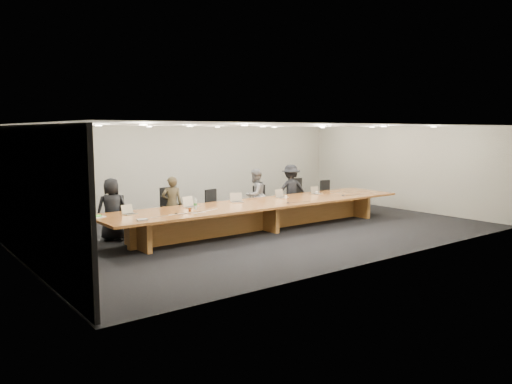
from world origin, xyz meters
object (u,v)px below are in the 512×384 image
Objects in this scene: paper_cup_far at (317,193)px; person_d at (291,190)px; chair_far_right at (329,195)px; laptop_b at (192,202)px; chair_mid_left at (216,207)px; laptop_e at (317,190)px; av_box at (142,220)px; person_a at (112,209)px; conference_table at (263,211)px; mic_center at (288,203)px; person_b at (172,204)px; laptop_c at (237,198)px; chair_far_left at (116,218)px; water_bottle at (195,204)px; chair_mid_right at (263,202)px; laptop_a at (130,209)px; chair_right at (299,196)px; paper_cup_near at (286,197)px; chair_left at (173,209)px; mic_right at (343,195)px; person_c at (255,195)px; laptop_d at (282,193)px; mic_left at (176,214)px; amber_mug at (190,209)px.

person_d is at bearing 103.69° from paper_cup_far.
chair_far_right is 2.89× the size of laptop_b.
chair_mid_left is at bearing 17.96° from laptop_b.
av_box is (-6.12, -0.95, -0.10)m from laptop_e.
conference_table is at bearing 172.45° from person_a.
person_b is at bearing 144.61° from mic_center.
chair_far_right is 5.91m from person_b.
laptop_c is at bearing -15.33° from laptop_b.
chair_far_left is 4.98× the size of av_box.
water_bottle is (-4.16, -1.20, 0.07)m from person_d.
laptop_a is at bearing -169.91° from chair_mid_right.
chair_right is 4.62× the size of water_bottle.
paper_cup_near is at bearing -20.56° from laptop_b.
chair_mid_left is at bearing -6.05° from chair_left.
chair_left reaches higher than mic_right.
laptop_a is at bearing 165.68° from laptop_b.
person_c is 7.11× the size of av_box.
chair_mid_right reaches higher than mic_right.
av_box is (-0.11, -0.91, -0.10)m from laptop_a.
chair_far_right reaches higher than laptop_a.
chair_right is 3.69× the size of laptop_d.
person_a is (-3.68, 1.27, 0.24)m from conference_table.
person_c is (-1.89, -0.18, 0.20)m from chair_right.
laptop_c reaches higher than water_bottle.
person_d reaches higher than person_c.
chair_mid_left is 2.65m from mic_left.
person_c is at bearing -178.92° from chair_far_right.
chair_left is at bearing 77.29° from amber_mug.
mic_center is (4.17, 0.05, -0.00)m from av_box.
person_a reaches higher than water_bottle.
person_d is at bearing 23.00° from av_box.
av_box is at bearing -163.40° from chair_mid_left.
mic_left is at bearing -173.19° from paper_cup_far.
laptop_a is 3.09m from laptop_c.
person_d is at bearing 15.91° from chair_far_left.
mic_center is at bearing -24.36° from laptop_c.
mic_right is at bearing -42.73° from chair_mid_right.
amber_mug is 1.00× the size of paper_cup_far.
chair_right is 3.27× the size of laptop_b.
chair_far_left reaches higher than laptop_c.
person_a is at bearing 165.79° from chair_mid_left.
chair_mid_left is 2.77m from person_d.
chair_left is 4.05× the size of laptop_a.
chair_left is 3.76× the size of laptop_d.
laptop_c is at bearing -9.46° from laptop_a.
person_c reaches higher than laptop_d.
mic_center is at bearing -8.52° from amber_mug.
laptop_b reaches higher than laptop_c.
laptop_b is (-2.58, -0.75, 0.11)m from person_c.
chair_mid_left is 4.75× the size of av_box.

